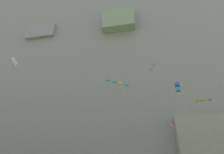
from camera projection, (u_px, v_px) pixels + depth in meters
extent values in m
cube|color=gray|center=(125.00, 66.00, 74.42)|extent=(180.00, 28.71, 81.13)
cube|color=gray|center=(41.00, 33.00, 71.74)|extent=(12.01, 2.81, 5.99)
cube|color=gray|center=(119.00, 21.00, 65.19)|extent=(11.65, 4.43, 8.15)
cube|color=gray|center=(215.00, 135.00, 42.77)|extent=(17.85, 4.18, 9.17)
cube|color=white|center=(14.00, 61.00, 26.72)|extent=(0.36, 1.44, 1.40)
cylinder|color=black|center=(14.00, 61.00, 26.72)|extent=(0.40, 0.11, 1.13)
cube|color=teal|center=(13.00, 64.00, 26.48)|extent=(0.03, 0.17, 0.08)
cube|color=navy|center=(13.00, 66.00, 26.34)|extent=(0.06, 0.17, 0.08)
cube|color=green|center=(12.00, 67.00, 26.21)|extent=(0.08, 0.16, 0.08)
cube|color=teal|center=(12.00, 69.00, 26.07)|extent=(0.02, 0.17, 0.08)
cylinder|color=black|center=(152.00, 67.00, 44.19)|extent=(1.40, 3.63, 0.02)
cube|color=purple|center=(155.00, 64.00, 42.68)|extent=(0.16, 0.34, 0.39)
cube|color=black|center=(154.00, 65.00, 43.24)|extent=(0.16, 0.34, 0.39)
cube|color=#8CCC33|center=(153.00, 67.00, 43.81)|extent=(0.16, 0.34, 0.39)
cube|color=yellow|center=(152.00, 68.00, 44.38)|extent=(0.15, 0.33, 0.39)
cube|color=black|center=(151.00, 69.00, 44.94)|extent=(0.17, 0.34, 0.39)
cube|color=#CC3399|center=(150.00, 71.00, 45.51)|extent=(0.15, 0.33, 0.39)
cylinder|color=silver|center=(162.00, 111.00, 35.35)|extent=(0.11, 3.43, 24.74)
cube|color=pink|center=(172.00, 126.00, 36.78)|extent=(0.81, 1.21, 1.36)
cylinder|color=black|center=(172.00, 126.00, 36.78)|extent=(0.46, 0.14, 1.09)
cube|color=purple|center=(172.00, 129.00, 36.55)|extent=(0.07, 0.17, 0.08)
cube|color=purple|center=(173.00, 130.00, 36.41)|extent=(0.09, 0.16, 0.08)
cube|color=yellow|center=(173.00, 131.00, 36.28)|extent=(0.09, 0.16, 0.08)
cylinder|color=silver|center=(174.00, 152.00, 32.30)|extent=(1.64, 5.21, 9.91)
ellipsoid|color=orange|center=(197.00, 101.00, 40.54)|extent=(0.93, 0.83, 0.62)
ellipsoid|color=green|center=(201.00, 100.00, 40.00)|extent=(0.87, 0.74, 0.52)
ellipsoid|color=orange|center=(206.00, 100.00, 39.47)|extent=(0.82, 0.65, 0.42)
ellipsoid|color=navy|center=(210.00, 100.00, 38.93)|extent=(0.76, 0.56, 0.33)
cylinder|color=silver|center=(210.00, 137.00, 35.33)|extent=(0.31, 3.10, 15.80)
ellipsoid|color=#38B2D1|center=(127.00, 85.00, 42.92)|extent=(1.61, 1.44, 0.96)
ellipsoid|color=yellow|center=(121.00, 83.00, 42.48)|extent=(1.52, 1.30, 0.81)
ellipsoid|color=#38B2D1|center=(114.00, 82.00, 42.05)|extent=(1.43, 1.16, 0.65)
ellipsoid|color=green|center=(108.00, 80.00, 41.62)|extent=(1.34, 1.02, 0.49)
cylinder|color=silver|center=(119.00, 128.00, 37.89)|extent=(2.85, 1.04, 20.03)
cube|color=blue|center=(177.00, 85.00, 27.16)|extent=(0.81, 0.81, 0.48)
cube|color=teal|center=(178.00, 90.00, 26.76)|extent=(0.81, 0.81, 0.48)
cylinder|color=black|center=(180.00, 87.00, 26.91)|extent=(0.02, 0.02, 1.29)
cylinder|color=black|center=(176.00, 87.00, 27.01)|extent=(0.02, 0.02, 1.29)
cylinder|color=silver|center=(197.00, 133.00, 22.34)|extent=(1.97, 2.95, 12.53)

